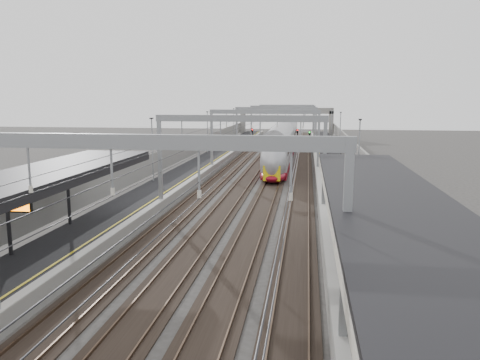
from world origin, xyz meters
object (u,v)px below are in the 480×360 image
(overbridge, at_px, (287,114))
(train, at_px, (284,144))
(signal_green, at_px, (252,134))
(bench, at_px, (359,231))

(overbridge, xyz_separation_m, train, (1.50, -42.04, -3.14))
(train, bearing_deg, overbridge, 92.04)
(overbridge, height_order, signal_green, overbridge)
(train, height_order, signal_green, train)
(signal_green, bearing_deg, bench, -77.81)
(overbridge, bearing_deg, signal_green, -101.43)
(overbridge, xyz_separation_m, bench, (7.99, -86.78, -3.81))
(train, distance_m, bench, 45.21)
(signal_green, bearing_deg, train, -67.67)
(overbridge, distance_m, bench, 87.23)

